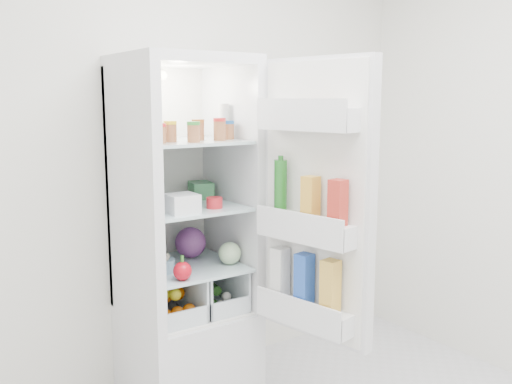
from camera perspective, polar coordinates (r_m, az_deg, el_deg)
room_walls at (r=2.03m, az=14.07°, el=9.13°), size 3.02×3.02×2.61m
refrigerator at (r=3.05m, az=-7.41°, el=-8.43°), size 0.60×0.60×1.80m
shelf_low at (r=2.97m, az=-6.88°, el=-7.36°), size 0.49×0.53×0.01m
shelf_mid at (r=2.90m, az=-7.00°, el=-1.48°), size 0.49×0.53×0.02m
shelf_top at (r=2.86m, az=-7.13°, el=5.04°), size 0.49×0.53×0.02m
crisper_left at (r=2.96m, az=-8.96°, el=-10.13°), size 0.23×0.46×0.22m
crisper_right at (r=3.07m, az=-4.78°, el=-9.35°), size 0.23×0.46×0.22m
condiment_jars at (r=2.75m, az=-6.06°, el=5.95°), size 0.46×0.16×0.08m
squeeze_bottle at (r=2.94m, az=-3.26°, el=7.09°), size 0.06×0.06×0.18m
tub_white at (r=2.70m, az=-7.44°, el=-1.14°), size 0.14×0.14×0.09m
tin_red at (r=2.81m, az=-4.18°, el=-1.07°), size 0.09×0.09×0.05m
foil_tray at (r=2.95m, az=-9.99°, el=-0.85°), size 0.17×0.15×0.04m
tub_green at (r=3.10m, az=-5.53°, el=0.20°), size 0.15×0.18×0.09m
red_cabbage at (r=3.08m, az=-6.57°, el=-5.03°), size 0.16×0.16×0.16m
bell_pepper at (r=2.71m, az=-7.36°, el=-7.85°), size 0.09×0.09×0.09m
mushroom_bowl at (r=2.86m, az=-9.48°, el=-7.29°), size 0.17×0.17×0.06m
salad_bag at (r=2.94m, az=-2.64°, el=-6.14°), size 0.12×0.12×0.12m
citrus_pile at (r=2.92m, az=-8.49°, el=-10.76°), size 0.20×0.24×0.16m
veg_pile at (r=3.08m, az=-4.67°, el=-10.17°), size 0.16×0.30×0.10m
fridge_door at (r=2.62m, az=5.80°, el=-1.66°), size 0.27×0.60×1.30m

